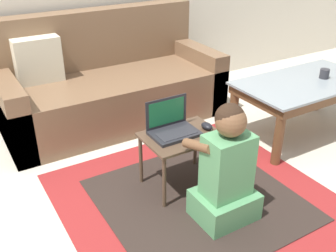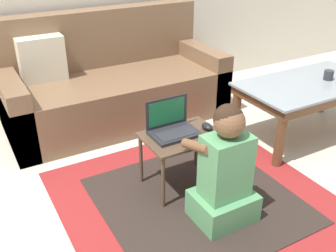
{
  "view_description": "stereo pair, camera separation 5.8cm",
  "coord_description": "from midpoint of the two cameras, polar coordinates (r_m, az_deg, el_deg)",
  "views": [
    {
      "loc": [
        -1.05,
        -1.76,
        1.57
      ],
      "look_at": [
        0.07,
        0.11,
        0.44
      ],
      "focal_mm": 42.0,
      "sensor_mm": 36.0,
      "label": 1
    },
    {
      "loc": [
        -1.0,
        -1.79,
        1.57
      ],
      "look_at": [
        0.07,
        0.11,
        0.44
      ],
      "focal_mm": 42.0,
      "sensor_mm": 36.0,
      "label": 2
    }
  ],
  "objects": [
    {
      "name": "ground_plane",
      "position": [
        2.58,
        -0.78,
        -10.0
      ],
      "size": [
        16.0,
        16.0,
        0.0
      ],
      "primitive_type": "plane",
      "color": "beige"
    },
    {
      "name": "area_rug",
      "position": [
        2.54,
        3.72,
        -10.65
      ],
      "size": [
        1.61,
        1.6,
        0.01
      ],
      "color": "maroon",
      "rests_on": "ground_plane"
    },
    {
      "name": "couch",
      "position": [
        3.47,
        -9.04,
        5.79
      ],
      "size": [
        1.86,
        0.83,
        0.91
      ],
      "color": "brown",
      "rests_on": "ground_plane"
    },
    {
      "name": "coffee_table",
      "position": [
        3.29,
        18.76,
        5.1
      ],
      "size": [
        1.11,
        0.61,
        0.46
      ],
      "color": "gray",
      "rests_on": "ground_plane"
    },
    {
      "name": "laptop_desk",
      "position": [
        2.5,
        1.31,
        -2.37
      ],
      "size": [
        0.48,
        0.35,
        0.38
      ],
      "color": "#4C3828",
      "rests_on": "ground_plane"
    },
    {
      "name": "laptop",
      "position": [
        2.47,
        0.01,
        -0.32
      ],
      "size": [
        0.3,
        0.21,
        0.22
      ],
      "color": "#232328",
      "rests_on": "laptop_desk"
    },
    {
      "name": "computer_mouse",
      "position": [
        2.54,
        5.0,
        0.0
      ],
      "size": [
        0.06,
        0.09,
        0.04
      ],
      "color": "black",
      "rests_on": "laptop_desk"
    },
    {
      "name": "person_seated",
      "position": [
        2.24,
        7.71,
        -6.58
      ],
      "size": [
        0.35,
        0.39,
        0.74
      ],
      "color": "#518E5B",
      "rests_on": "ground_plane"
    },
    {
      "name": "cup_on_table",
      "position": [
        3.36,
        21.3,
        7.09
      ],
      "size": [
        0.07,
        0.07,
        0.08
      ],
      "color": "#2D2D33",
      "rests_on": "coffee_table"
    }
  ]
}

